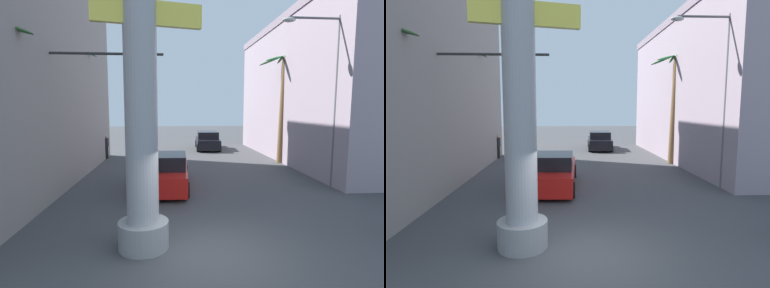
{
  "view_description": "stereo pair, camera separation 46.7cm",
  "coord_description": "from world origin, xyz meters",
  "views": [
    {
      "loc": [
        -0.99,
        -6.76,
        3.55
      ],
      "look_at": [
        0.0,
        5.32,
        2.11
      ],
      "focal_mm": 28.0,
      "sensor_mm": 36.0,
      "label": 1
    },
    {
      "loc": [
        -0.53,
        -6.79,
        3.55
      ],
      "look_at": [
        0.0,
        5.32,
        2.11
      ],
      "focal_mm": 28.0,
      "sensor_mm": 36.0,
      "label": 2
    }
  ],
  "objects": [
    {
      "name": "car_far",
      "position": [
        2.49,
        19.11,
        0.74
      ],
      "size": [
        2.25,
        4.83,
        1.56
      ],
      "color": "black",
      "rests_on": "ground"
    },
    {
      "name": "traffic_light_mast",
      "position": [
        -4.77,
        5.07,
        4.06
      ],
      "size": [
        5.42,
        0.32,
        5.7
      ],
      "color": "#333333",
      "rests_on": "ground"
    },
    {
      "name": "pedestrian_far_left",
      "position": [
        -5.3,
        14.6,
        0.99
      ],
      "size": [
        0.42,
        0.42,
        1.69
      ],
      "color": "black",
      "rests_on": "ground"
    },
    {
      "name": "car_lead",
      "position": [
        -1.06,
        6.57,
        0.7
      ],
      "size": [
        2.21,
        5.18,
        1.56
      ],
      "color": "black",
      "rests_on": "ground"
    },
    {
      "name": "palm_tree_mid_right",
      "position": [
        6.42,
        12.18,
        4.16
      ],
      "size": [
        3.02,
        3.03,
        6.97
      ],
      "color": "brown",
      "rests_on": "ground"
    },
    {
      "name": "neon_sign_pole",
      "position": [
        -1.62,
        0.63,
        4.98
      ],
      "size": [
        2.96,
        1.28,
        11.07
      ],
      "color": "#9E9EA3",
      "rests_on": "ground"
    },
    {
      "name": "ground_plane",
      "position": [
        0.0,
        10.0,
        0.0
      ],
      "size": [
        86.68,
        86.68,
        0.0
      ],
      "primitive_type": "plane",
      "color": "#424244"
    },
    {
      "name": "palm_tree_mid_left",
      "position": [
        -6.46,
        10.96,
        4.41
      ],
      "size": [
        3.12,
        3.12,
        7.18
      ],
      "color": "brown",
      "rests_on": "ground"
    },
    {
      "name": "street_lamp",
      "position": [
        6.07,
        6.02,
        4.54
      ],
      "size": [
        2.64,
        0.28,
        7.52
      ],
      "color": "#59595E",
      "rests_on": "ground"
    },
    {
      "name": "building_right",
      "position": [
        9.67,
        13.47,
        4.78
      ],
      "size": [
        6.63,
        17.55,
        9.55
      ],
      "color": "#9E8C99",
      "rests_on": "ground"
    }
  ]
}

